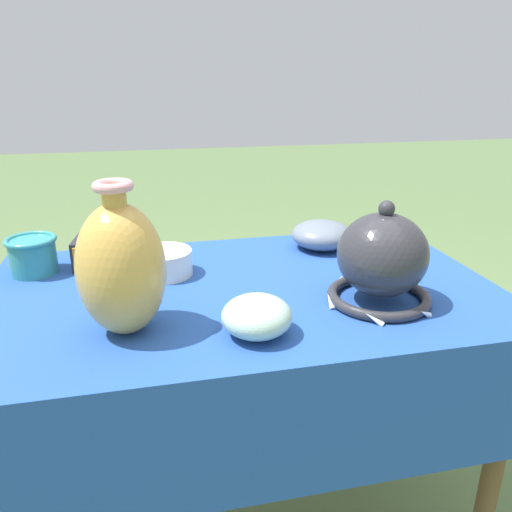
% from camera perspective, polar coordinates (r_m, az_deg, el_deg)
% --- Properties ---
extents(display_table, '(1.13, 0.68, 0.69)m').
position_cam_1_polar(display_table, '(1.14, -1.39, -7.38)').
color(display_table, brown).
rests_on(display_table, ground_plane).
extents(vase_tall_bulbous, '(0.16, 0.16, 0.28)m').
position_cam_1_polar(vase_tall_bulbous, '(0.92, -15.14, -1.33)').
color(vase_tall_bulbous, gold).
rests_on(vase_tall_bulbous, display_table).
extents(vase_dome_bell, '(0.23, 0.22, 0.22)m').
position_cam_1_polar(vase_dome_bell, '(1.05, 14.18, -0.54)').
color(vase_dome_bell, '#2D2D33').
rests_on(vase_dome_bell, display_table).
extents(mosaic_tile_box, '(0.15, 0.15, 0.07)m').
position_cam_1_polar(mosaic_tile_box, '(1.29, -16.81, 0.60)').
color(mosaic_tile_box, '#232328').
rests_on(mosaic_tile_box, display_table).
extents(pot_squat_ivory, '(0.13, 0.13, 0.06)m').
position_cam_1_polar(pot_squat_ivory, '(1.20, -10.49, -0.74)').
color(pot_squat_ivory, white).
rests_on(pot_squat_ivory, display_table).
extents(bowl_shallow_slate, '(0.16, 0.16, 0.08)m').
position_cam_1_polar(bowl_shallow_slate, '(1.37, 7.52, 2.43)').
color(bowl_shallow_slate, slate).
rests_on(bowl_shallow_slate, display_table).
extents(bowl_shallow_celadon, '(0.13, 0.13, 0.07)m').
position_cam_1_polar(bowl_shallow_celadon, '(0.91, 0.10, -6.89)').
color(bowl_shallow_celadon, '#A8CCB7').
rests_on(bowl_shallow_celadon, display_table).
extents(cup_wide_teal, '(0.12, 0.12, 0.09)m').
position_cam_1_polar(cup_wide_teal, '(1.29, -24.17, 0.19)').
color(cup_wide_teal, teal).
rests_on(cup_wide_teal, display_table).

